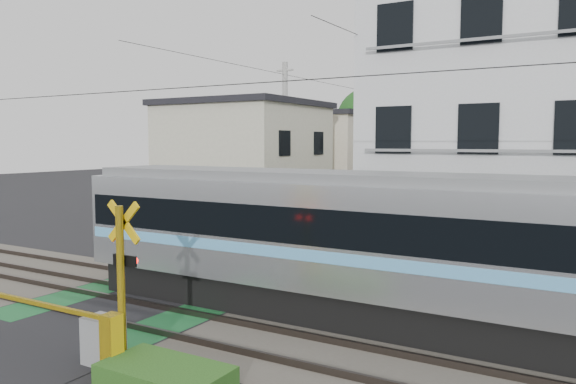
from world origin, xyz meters
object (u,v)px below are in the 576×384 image
Objects in this scene: apartment_block at (544,126)px; pedestrian at (457,194)px; crossing_signal_far at (167,243)px; crossing_signal_near at (104,329)px.

apartment_block is 6.59× the size of pedestrian.
crossing_signal_far is at bearing -152.22° from apartment_block.
pedestrian is at bearing 111.95° from apartment_block.
apartment_block reaches higher than crossing_signal_near.
crossing_signal_near is 0.46× the size of apartment_block.
crossing_signal_far is 0.46× the size of apartment_block.
crossing_signal_near is 3.06× the size of pedestrian.
pedestrian is (4.35, 22.56, 0.06)m from crossing_signal_far.
pedestrian is (-0.82, 29.87, 0.06)m from crossing_signal_near.
pedestrian is at bearing 91.58° from crossing_signal_near.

